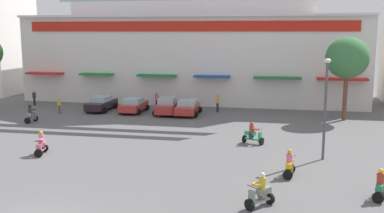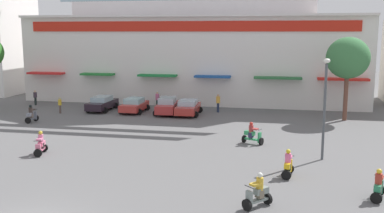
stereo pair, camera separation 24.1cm
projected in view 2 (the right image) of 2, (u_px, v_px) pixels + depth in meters
The scene contains 18 objects.
ground_plane at pixel (132, 147), 30.42m from camera, with size 128.00×128.00×0.00m, color #5E5D5E.
colonial_building at pixel (196, 27), 50.89m from camera, with size 36.98×15.38×18.42m.
plaza_tree_1 at pixel (348, 58), 38.49m from camera, with size 3.70×3.62×7.27m.
parked_car_0 at pixel (102, 103), 44.12m from camera, with size 2.37×4.45×1.41m.
parked_car_1 at pixel (134, 105), 43.12m from camera, with size 2.41×3.95×1.40m.
parked_car_2 at pixel (167, 106), 42.11m from camera, with size 2.52×4.09×1.62m.
parked_car_3 at pixel (188, 107), 41.74m from camera, with size 2.52×4.18×1.42m.
scooter_rider_0 at pixel (41, 145), 28.42m from camera, with size 0.83×1.48×1.51m.
scooter_rider_1 at pixel (252, 135), 31.07m from camera, with size 1.55×1.06×1.54m.
scooter_rider_3 at pixel (288, 165), 24.02m from camera, with size 0.70×1.38×1.55m.
scooter_rider_4 at pixel (32, 115), 38.44m from camera, with size 0.58×1.32×1.55m.
scooter_rider_5 at pixel (378, 187), 20.75m from camera, with size 0.89×1.44×1.52m.
scooter_rider_6 at pixel (258, 193), 19.84m from camera, with size 1.33×1.39×1.59m.
pedestrian_0 at pixel (157, 99), 45.79m from camera, with size 0.53×0.53×1.62m.
pedestrian_1 at pixel (60, 104), 42.60m from camera, with size 0.45×0.45×1.56m.
pedestrian_2 at pixel (35, 97), 47.30m from camera, with size 0.51×0.51×1.58m.
pedestrian_3 at pixel (218, 102), 43.14m from camera, with size 0.44×0.44×1.77m.
streetlamp_near at pixel (325, 101), 26.75m from camera, with size 0.40×0.40×6.16m.
Camera 2 is at (9.91, -15.12, 7.75)m, focal length 41.88 mm.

